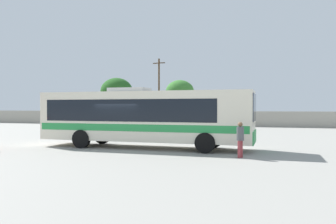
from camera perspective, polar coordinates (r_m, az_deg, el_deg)
The scene contains 10 objects.
ground_plane at distance 28.94m, azimuth 0.61°, elevation -3.80°, with size 300.00×300.00×0.00m, color gray.
perimeter_wall at distance 42.29m, azimuth 5.83°, elevation -1.11°, with size 80.00×0.30×1.85m, color #9E998C.
coach_bus_cream_green at distance 19.30m, azimuth -4.42°, elevation -0.63°, with size 12.26×2.86×3.43m.
attendant_by_bus_door at distance 15.78m, azimuth 12.13°, elevation -4.25°, with size 0.45×0.45×1.64m.
parked_car_leftmost_red at distance 43.23m, azimuth -12.41°, elevation -1.30°, with size 4.61×2.12×1.43m.
parked_car_second_grey at distance 40.23m, azimuth -4.84°, elevation -1.44°, with size 4.55×2.27×1.43m.
parked_car_third_maroon at distance 39.00m, azimuth 3.23°, elevation -1.44°, with size 4.25×2.19×1.53m.
utility_pole_near at distance 45.97m, azimuth -1.54°, elevation 3.71°, with size 1.80×0.38×8.97m.
roadside_tree_left at distance 50.55m, azimuth -8.69°, elevation 3.44°, with size 4.75×4.75×6.71m.
roadside_tree_midleft at distance 49.00m, azimuth 2.02°, elevation 3.36°, with size 4.16×4.16×6.31m.
Camera 1 is at (8.06, -17.70, 2.30)m, focal length 36.01 mm.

